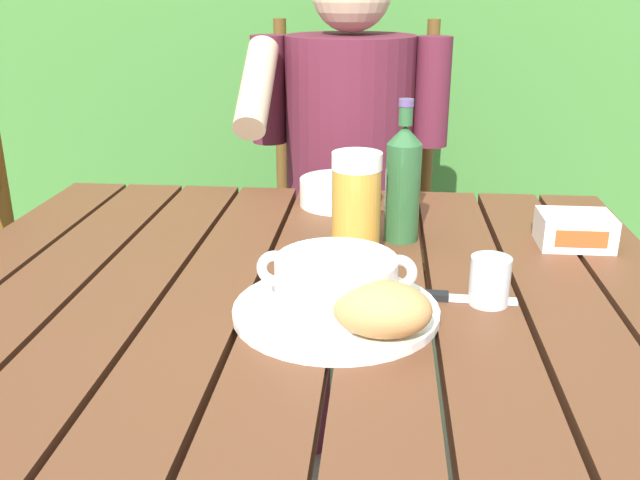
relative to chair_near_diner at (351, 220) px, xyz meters
The scene contains 12 objects.
dining_table 0.94m from the chair_near_diner, 92.01° to the right, with size 1.14×0.99×0.72m.
chair_near_diner is the anchor object (origin of this frame).
person_eating 0.30m from the chair_near_diner, 90.82° to the right, with size 0.48×0.47×1.24m.
serving_plate 1.07m from the chair_near_diner, 88.42° to the right, with size 0.28×0.28×0.01m.
soup_bowl 1.08m from the chair_near_diner, 88.42° to the right, with size 0.21×0.16×0.08m.
bread_roll 1.15m from the chair_near_diner, 85.37° to the right, with size 0.13×0.10×0.07m.
beer_glass 0.87m from the chair_near_diner, 86.85° to the right, with size 0.08×0.08×0.17m.
beer_bottle 0.81m from the chair_near_diner, 80.70° to the right, with size 0.06×0.06×0.24m.
water_glass_small 1.05m from the chair_near_diner, 76.41° to the right, with size 0.06×0.06×0.07m.
butter_tub 0.89m from the chair_near_diner, 60.83° to the right, with size 0.12×0.09×0.06m.
table_knife 1.02m from the chair_near_diner, 79.53° to the right, with size 0.16×0.03×0.01m.
diner_bowl 0.60m from the chair_near_diner, 90.00° to the right, with size 0.16×0.16×0.05m.
Camera 1 is at (0.12, -0.96, 1.14)m, focal length 39.11 mm.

